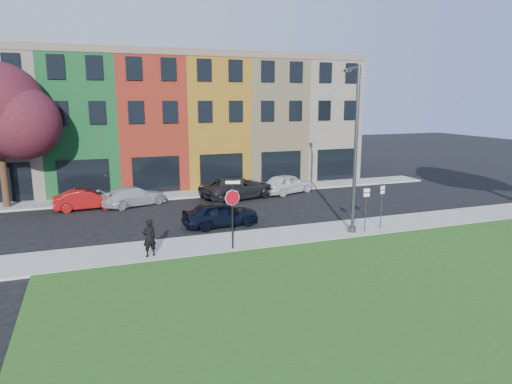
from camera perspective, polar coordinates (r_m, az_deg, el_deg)
name	(u,v)px	position (r m, az deg, el deg)	size (l,w,h in m)	color
ground	(320,255)	(21.03, 8.00, -7.78)	(120.00, 120.00, 0.00)	black
sidewalk_near	(327,231)	(24.43, 8.85, -4.90)	(40.00, 3.00, 0.12)	gray
sidewalk_far	(187,194)	(33.79, -8.64, -0.30)	(40.00, 2.40, 0.12)	gray
rowhouse_block	(176,122)	(39.30, -9.98, 8.56)	(30.00, 10.12, 10.00)	#BCAE9C
stop_sign	(232,199)	(20.71, -2.98, -0.92)	(1.02, 0.34, 3.29)	black
man	(149,238)	(20.57, -13.20, -5.60)	(0.71, 0.57, 1.69)	black
sedan_near	(220,214)	(25.24, -4.47, -2.72)	(4.32, 2.03, 1.43)	black
parked_car_red	(86,199)	(30.98, -20.48, -0.87)	(4.03, 1.69, 1.30)	maroon
parked_car_silver	(134,196)	(31.12, -15.01, -0.49)	(4.74, 3.26, 1.28)	#A3A4A8
parked_car_dark	(239,188)	(32.22, -2.18, 0.54)	(6.04, 3.99, 1.54)	black
parked_car_white	(287,184)	(34.03, 3.93, 1.05)	(4.64, 3.13, 1.47)	silver
street_lamp	(354,150)	(23.75, 12.20, 5.13)	(0.94, 2.52, 8.43)	#434648
parking_sign_a	(366,204)	(24.24, 13.58, -1.43)	(0.32, 0.12, 2.42)	#434648
parking_sign_b	(382,201)	(25.02, 15.45, -1.09)	(0.32, 0.12, 2.45)	#434648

